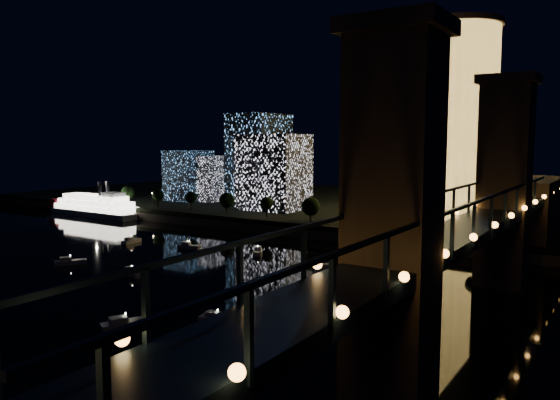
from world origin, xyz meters
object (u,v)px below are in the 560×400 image
at_px(tower_rectangular, 388,132).
at_px(tower_cylindrical, 455,120).
at_px(truss_bridge, 445,252).
at_px(riverboat, 92,206).

bearing_deg(tower_rectangular, tower_cylindrical, -13.62).
bearing_deg(truss_bridge, tower_rectangular, 115.98).
bearing_deg(riverboat, truss_bridge, -21.37).
distance_m(tower_rectangular, riverboat, 140.72).
xyz_separation_m(tower_rectangular, truss_bridge, (66.18, -135.79, -22.66)).
relative_size(tower_cylindrical, riverboat, 1.34).
relative_size(tower_rectangular, riverboat, 1.20).
bearing_deg(tower_cylindrical, riverboat, -160.13).
bearing_deg(tower_cylindrical, truss_bridge, -74.61).
bearing_deg(riverboat, tower_rectangular, 27.24).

